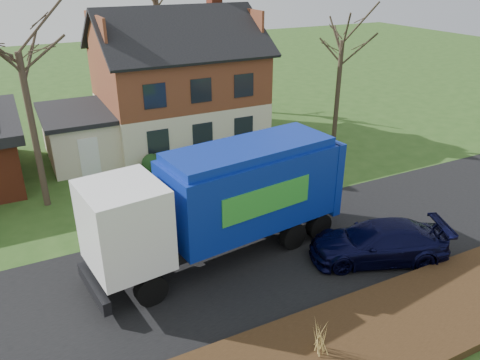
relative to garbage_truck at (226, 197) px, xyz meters
name	(u,v)px	position (x,y,z in m)	size (l,w,h in m)	color
ground	(259,258)	(0.95, -0.85, -2.46)	(120.00, 120.00, 0.00)	#294C19
road	(259,258)	(0.95, -0.85, -2.45)	(80.00, 7.00, 0.02)	black
mulch_verge	(347,347)	(0.95, -6.15, -2.31)	(80.00, 3.50, 0.30)	black
main_house	(170,78)	(2.44, 13.06, 1.57)	(12.95, 8.95, 9.26)	beige
garbage_truck	(226,197)	(0.00, 0.00, 0.00)	(10.21, 3.89, 4.27)	black
silver_sedan	(171,215)	(-1.33, 2.66, -1.74)	(1.53, 4.40, 1.45)	#ACAEB4
navy_wagon	(378,242)	(4.93, -2.91, -1.72)	(2.08, 5.12, 1.49)	black
tree_front_west	(13,26)	(-5.75, 7.47, 5.55)	(3.27, 3.27, 9.72)	#403226
tree_front_east	(344,22)	(11.49, 8.41, 4.76)	(3.20, 3.20, 8.88)	#3A2F23
grass_clump_mid	(320,336)	(0.03, -6.03, -1.62)	(0.39, 0.32, 1.08)	tan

